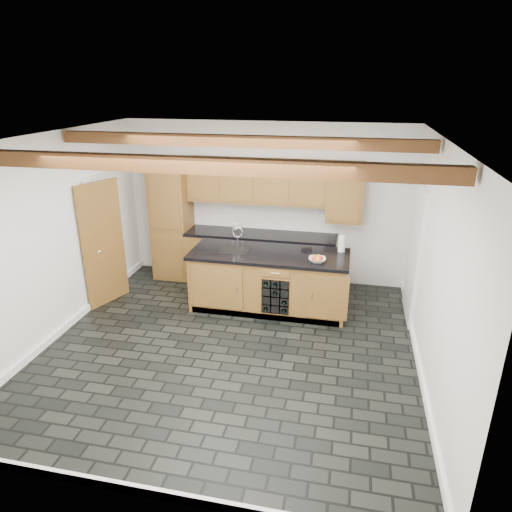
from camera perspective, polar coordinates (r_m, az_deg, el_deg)
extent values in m
plane|color=black|center=(6.41, -3.27, -11.27)|extent=(5.00, 5.00, 0.00)
plane|color=white|center=(8.11, 1.17, 6.63)|extent=(5.00, 0.00, 5.00)
plane|color=white|center=(6.86, -24.13, 2.02)|extent=(0.00, 5.00, 5.00)
plane|color=white|center=(5.68, 21.55, -1.37)|extent=(0.00, 5.00, 5.00)
plane|color=white|center=(5.45, -3.90, 14.44)|extent=(5.00, 5.00, 0.00)
cube|color=#5B3317|center=(4.33, -8.25, 11.21)|extent=(4.90, 0.15, 0.15)
cube|color=#5B3317|center=(6.04, -2.28, 14.17)|extent=(4.90, 0.15, 0.15)
cube|color=white|center=(7.36, -22.44, -7.95)|extent=(0.04, 5.00, 0.10)
cube|color=white|center=(6.29, 19.70, -12.80)|extent=(0.04, 5.00, 0.10)
cube|color=white|center=(4.59, -12.39, -26.97)|extent=(5.00, 0.04, 0.10)
cube|color=white|center=(7.98, -18.28, 2.47)|extent=(0.06, 0.94, 2.04)
cube|color=brown|center=(7.63, -18.56, 1.43)|extent=(0.31, 0.77, 2.00)
cube|color=white|center=(7.19, 19.24, 0.33)|extent=(0.06, 0.98, 2.04)
cube|color=black|center=(7.20, 19.41, 0.17)|extent=(0.02, 0.86, 1.96)
cube|color=brown|center=(8.39, -10.42, 4.29)|extent=(0.65, 0.60, 2.10)
cube|color=brown|center=(8.13, 0.54, -0.45)|extent=(2.60, 0.60, 0.88)
cube|color=black|center=(7.97, 0.55, 2.66)|extent=(2.64, 0.62, 0.05)
cube|color=white|center=(8.16, 0.97, 5.19)|extent=(2.60, 0.02, 0.52)
cube|color=brown|center=(7.87, 0.04, 9.36)|extent=(2.40, 0.35, 0.75)
cube|color=brown|center=(7.73, 11.09, 7.81)|extent=(0.60, 0.35, 1.00)
cube|color=brown|center=(7.26, 1.63, -3.21)|extent=(2.40, 0.90, 0.88)
cube|color=black|center=(7.08, 1.67, 0.22)|extent=(2.46, 0.96, 0.05)
cube|color=brown|center=(6.99, -4.89, -3.92)|extent=(0.80, 0.02, 0.70)
cube|color=brown|center=(6.73, 8.92, -5.15)|extent=(0.60, 0.02, 0.70)
cube|color=black|center=(6.97, 2.62, -4.66)|extent=(0.42, 0.30, 0.56)
cylinder|color=black|center=(6.85, 2.60, -3.22)|extent=(0.07, 0.26, 0.07)
cylinder|color=black|center=(7.01, 3.67, -6.45)|extent=(0.07, 0.26, 0.07)
cylinder|color=black|center=(6.90, 2.58, -4.28)|extent=(0.07, 0.26, 0.07)
cylinder|color=black|center=(6.87, 1.44, -3.12)|extent=(0.07, 0.26, 0.07)
cylinder|color=black|center=(7.05, 1.41, -6.24)|extent=(0.07, 0.26, 0.07)
cylinder|color=black|center=(6.95, 3.70, -5.42)|extent=(0.07, 0.26, 0.07)
cube|color=black|center=(7.18, -2.64, 0.70)|extent=(0.45, 0.40, 0.02)
cylinder|color=silver|center=(7.31, -2.30, 1.95)|extent=(0.02, 0.02, 0.20)
torus|color=silver|center=(7.27, -2.32, 3.00)|extent=(0.18, 0.02, 0.18)
cylinder|color=silver|center=(7.35, -2.90, 1.55)|extent=(0.02, 0.02, 0.08)
cylinder|color=silver|center=(7.31, -1.69, 1.47)|extent=(0.02, 0.02, 0.08)
cube|color=black|center=(7.22, 6.33, 0.89)|extent=(0.16, 0.10, 0.03)
cylinder|color=black|center=(7.21, 6.34, 1.07)|extent=(0.10, 0.10, 0.01)
imported|color=silver|center=(6.76, 7.65, -0.48)|extent=(0.28, 0.28, 0.06)
sphere|color=red|center=(6.75, 8.09, -0.25)|extent=(0.07, 0.07, 0.07)
sphere|color=orange|center=(6.79, 7.83, -0.08)|extent=(0.07, 0.07, 0.07)
sphere|color=#5C7C21|center=(6.78, 7.35, -0.10)|extent=(0.07, 0.07, 0.07)
sphere|color=red|center=(6.73, 7.30, -0.27)|extent=(0.07, 0.07, 0.07)
sphere|color=gold|center=(6.71, 7.75, -0.37)|extent=(0.07, 0.07, 0.07)
cylinder|color=white|center=(7.21, 10.66, 1.51)|extent=(0.11, 0.11, 0.25)
imported|color=white|center=(8.17, -2.59, 3.70)|extent=(0.13, 0.13, 0.11)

